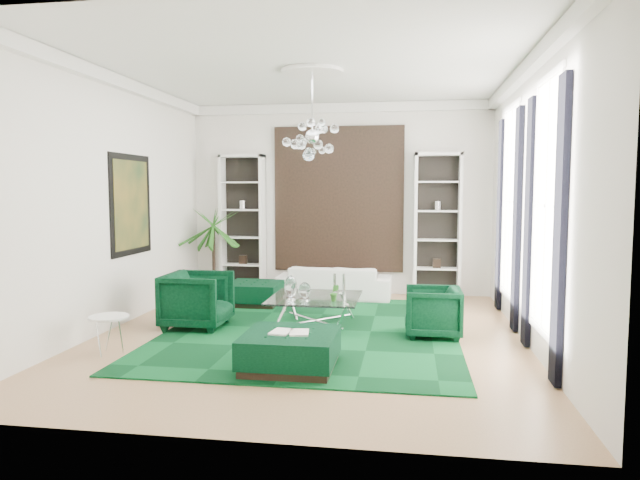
% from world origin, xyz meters
% --- Properties ---
extents(floor, '(6.00, 7.00, 0.02)m').
position_xyz_m(floor, '(0.00, 0.00, -0.01)').
color(floor, tan).
rests_on(floor, ground).
extents(ceiling, '(6.00, 7.00, 0.02)m').
position_xyz_m(ceiling, '(0.00, 0.00, 3.81)').
color(ceiling, white).
rests_on(ceiling, ground).
extents(wall_back, '(6.00, 0.02, 3.80)m').
position_xyz_m(wall_back, '(0.00, 3.51, 1.90)').
color(wall_back, silver).
rests_on(wall_back, ground).
extents(wall_front, '(6.00, 0.02, 3.80)m').
position_xyz_m(wall_front, '(0.00, -3.51, 1.90)').
color(wall_front, silver).
rests_on(wall_front, ground).
extents(wall_left, '(0.02, 7.00, 3.80)m').
position_xyz_m(wall_left, '(-3.01, 0.00, 1.90)').
color(wall_left, silver).
rests_on(wall_left, ground).
extents(wall_right, '(0.02, 7.00, 3.80)m').
position_xyz_m(wall_right, '(3.01, 0.00, 1.90)').
color(wall_right, silver).
rests_on(wall_right, ground).
extents(crown_molding, '(6.00, 7.00, 0.18)m').
position_xyz_m(crown_molding, '(0.00, 0.00, 3.70)').
color(crown_molding, white).
rests_on(crown_molding, ceiling).
extents(ceiling_medallion, '(0.90, 0.90, 0.05)m').
position_xyz_m(ceiling_medallion, '(0.00, 0.30, 3.77)').
color(ceiling_medallion, white).
rests_on(ceiling_medallion, ceiling).
extents(tapestry, '(2.50, 0.06, 2.80)m').
position_xyz_m(tapestry, '(0.00, 3.46, 1.90)').
color(tapestry, black).
rests_on(tapestry, wall_back).
extents(shelving_left, '(0.90, 0.38, 2.80)m').
position_xyz_m(shelving_left, '(-1.95, 3.31, 1.40)').
color(shelving_left, white).
rests_on(shelving_left, floor).
extents(shelving_right, '(0.90, 0.38, 2.80)m').
position_xyz_m(shelving_right, '(1.95, 3.31, 1.40)').
color(shelving_right, white).
rests_on(shelving_right, floor).
extents(painting, '(0.04, 1.30, 1.60)m').
position_xyz_m(painting, '(-2.97, 0.60, 1.85)').
color(painting, black).
rests_on(painting, wall_left).
extents(window_near, '(0.03, 1.10, 2.90)m').
position_xyz_m(window_near, '(2.99, -0.90, 1.90)').
color(window_near, white).
rests_on(window_near, wall_right).
extents(curtain_near_a, '(0.07, 0.30, 3.25)m').
position_xyz_m(curtain_near_a, '(2.96, -1.68, 1.65)').
color(curtain_near_a, black).
rests_on(curtain_near_a, floor).
extents(curtain_near_b, '(0.07, 0.30, 3.25)m').
position_xyz_m(curtain_near_b, '(2.96, -0.12, 1.65)').
color(curtain_near_b, black).
rests_on(curtain_near_b, floor).
extents(window_far, '(0.03, 1.10, 2.90)m').
position_xyz_m(window_far, '(2.99, 1.50, 1.90)').
color(window_far, white).
rests_on(window_far, wall_right).
extents(curtain_far_a, '(0.07, 0.30, 3.25)m').
position_xyz_m(curtain_far_a, '(2.96, 0.72, 1.65)').
color(curtain_far_a, black).
rests_on(curtain_far_a, floor).
extents(curtain_far_b, '(0.07, 0.30, 3.25)m').
position_xyz_m(curtain_far_b, '(2.96, 2.28, 1.65)').
color(curtain_far_b, black).
rests_on(curtain_far_b, floor).
extents(rug, '(4.20, 5.00, 0.02)m').
position_xyz_m(rug, '(0.00, 0.30, 0.01)').
color(rug, black).
rests_on(rug, floor).
extents(sofa, '(2.16, 0.84, 0.63)m').
position_xyz_m(sofa, '(0.00, 2.85, 0.32)').
color(sofa, white).
rests_on(sofa, floor).
extents(armchair_left, '(0.94, 0.91, 0.85)m').
position_xyz_m(armchair_left, '(-1.75, 0.20, 0.43)').
color(armchair_left, black).
rests_on(armchair_left, floor).
extents(armchair_right, '(0.79, 0.77, 0.72)m').
position_xyz_m(armchair_right, '(1.75, 0.20, 0.36)').
color(armchair_right, black).
rests_on(armchair_right, floor).
extents(coffee_table, '(1.34, 1.34, 0.46)m').
position_xyz_m(coffee_table, '(0.00, 0.55, 0.23)').
color(coffee_table, white).
rests_on(coffee_table, floor).
extents(ottoman_side, '(0.92, 0.92, 0.41)m').
position_xyz_m(ottoman_side, '(-1.35, 2.00, 0.21)').
color(ottoman_side, black).
rests_on(ottoman_side, floor).
extents(ottoman_front, '(1.07, 1.07, 0.43)m').
position_xyz_m(ottoman_front, '(0.05, -1.55, 0.21)').
color(ottoman_front, black).
rests_on(ottoman_front, floor).
extents(book, '(0.45, 0.30, 0.03)m').
position_xyz_m(book, '(0.05, -1.55, 0.44)').
color(book, white).
rests_on(book, ottoman_front).
extents(side_table, '(0.50, 0.50, 0.48)m').
position_xyz_m(side_table, '(-2.35, -1.30, 0.24)').
color(side_table, white).
rests_on(side_table, floor).
extents(palm, '(1.40, 1.40, 2.24)m').
position_xyz_m(palm, '(-2.45, 2.95, 1.12)').
color(palm, '#26651C').
rests_on(palm, floor).
extents(chandelier, '(0.82, 0.82, 0.74)m').
position_xyz_m(chandelier, '(0.00, 0.30, 2.85)').
color(chandelier, white).
rests_on(chandelier, ceiling).
extents(table_plant, '(0.14, 0.11, 0.25)m').
position_xyz_m(table_plant, '(0.33, 0.27, 0.58)').
color(table_plant, '#26651C').
rests_on(table_plant, coffee_table).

